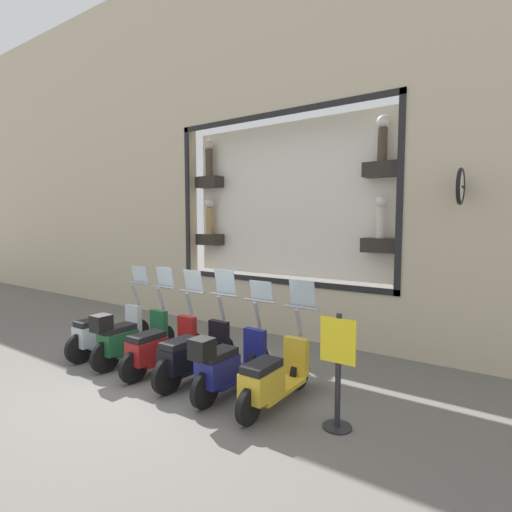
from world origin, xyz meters
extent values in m
plane|color=#66635E|center=(0.00, 0.00, 0.00)|extent=(120.00, 120.00, 0.00)
cube|color=beige|center=(3.60, 10.36, 4.45)|extent=(0.40, 15.29, 8.89)
cube|color=beige|center=(3.60, 0.00, 0.58)|extent=(0.40, 5.42, 1.16)
cube|color=beige|center=(3.60, 0.00, 6.90)|extent=(0.40, 5.42, 3.99)
cube|color=black|center=(3.39, 0.00, 4.84)|extent=(0.04, 5.42, 0.12)
cube|color=black|center=(3.39, 0.00, 1.22)|extent=(0.04, 5.42, 0.12)
cube|color=black|center=(3.39, -2.65, 3.03)|extent=(0.04, 0.12, 3.74)
cube|color=black|center=(3.39, 2.65, 3.03)|extent=(0.04, 0.12, 3.74)
cube|color=white|center=(3.95, 0.00, 3.03)|extent=(0.04, 5.18, 3.50)
cube|color=#28231E|center=(3.73, -2.20, 3.54)|extent=(0.36, 0.67, 0.28)
cylinder|color=#47382D|center=(3.73, -2.20, 4.00)|extent=(0.18, 0.18, 0.65)
sphere|color=white|center=(3.73, -2.20, 4.44)|extent=(0.23, 0.23, 0.23)
cube|color=#28231E|center=(3.73, 2.20, 3.54)|extent=(0.36, 0.67, 0.28)
cylinder|color=#47382D|center=(3.73, 2.20, 4.02)|extent=(0.19, 0.19, 0.68)
sphere|color=beige|center=(3.73, 2.20, 4.48)|extent=(0.25, 0.25, 0.25)
cube|color=#28231E|center=(3.73, -2.20, 2.07)|extent=(0.36, 0.67, 0.28)
cylinder|color=silver|center=(3.73, -2.20, 2.52)|extent=(0.17, 0.17, 0.61)
sphere|color=white|center=(3.73, -2.20, 2.93)|extent=(0.22, 0.22, 0.22)
cube|color=#28231E|center=(3.73, 2.20, 2.07)|extent=(0.36, 0.67, 0.28)
cylinder|color=#9E7F4C|center=(3.73, 2.20, 2.55)|extent=(0.19, 0.19, 0.67)
sphere|color=beige|center=(3.73, 2.20, 3.01)|extent=(0.24, 0.24, 0.24)
cylinder|color=black|center=(3.23, -3.68, 3.09)|extent=(0.35, 0.05, 0.05)
torus|color=black|center=(3.05, -3.68, 3.09)|extent=(0.59, 0.06, 0.59)
cylinder|color=white|center=(3.05, -3.68, 3.09)|extent=(0.49, 0.03, 0.49)
cylinder|color=black|center=(1.15, -1.85, 0.24)|extent=(0.47, 0.09, 0.47)
cylinder|color=black|center=(-0.17, -1.85, 0.24)|extent=(0.47, 0.09, 0.47)
cube|color=gold|center=(0.49, -1.85, 0.22)|extent=(1.02, 0.39, 0.06)
cube|color=gold|center=(0.12, -1.85, 0.43)|extent=(0.61, 0.35, 0.36)
cube|color=black|center=(0.12, -1.85, 0.66)|extent=(0.58, 0.31, 0.10)
cube|color=gold|center=(1.03, -1.85, 0.53)|extent=(0.12, 0.37, 0.56)
cylinder|color=gray|center=(1.10, -1.85, 1.03)|extent=(0.20, 0.06, 0.45)
cylinder|color=gray|center=(1.17, -1.85, 1.24)|extent=(0.04, 0.60, 0.04)
cube|color=silver|center=(1.21, -1.85, 1.45)|extent=(0.10, 0.42, 0.42)
cylinder|color=black|center=(1.14, -1.10, 0.25)|extent=(0.51, 0.09, 0.51)
cylinder|color=black|center=(-0.16, -1.10, 0.25)|extent=(0.51, 0.09, 0.51)
cube|color=navy|center=(0.49, -1.10, 0.24)|extent=(1.02, 0.38, 0.06)
cube|color=navy|center=(0.12, -1.10, 0.45)|extent=(0.61, 0.35, 0.36)
cube|color=black|center=(0.12, -1.10, 0.68)|extent=(0.58, 0.31, 0.10)
cube|color=navy|center=(1.03, -1.10, 0.55)|extent=(0.12, 0.37, 0.56)
cylinder|color=gray|center=(1.10, -1.10, 1.05)|extent=(0.20, 0.06, 0.45)
cylinder|color=gray|center=(1.17, -1.10, 1.26)|extent=(0.04, 0.60, 0.04)
cube|color=silver|center=(1.21, -1.10, 1.42)|extent=(0.08, 0.42, 0.32)
cube|color=black|center=(-0.21, -1.10, 0.84)|extent=(0.28, 0.28, 0.28)
cylinder|color=black|center=(1.12, -0.35, 0.28)|extent=(0.56, 0.09, 0.56)
cylinder|color=black|center=(-0.14, -0.35, 0.28)|extent=(0.56, 0.09, 0.56)
cube|color=black|center=(0.49, -0.35, 0.26)|extent=(1.02, 0.39, 0.06)
cube|color=black|center=(0.12, -0.35, 0.47)|extent=(0.61, 0.35, 0.36)
cube|color=black|center=(0.12, -0.35, 0.70)|extent=(0.58, 0.31, 0.10)
cube|color=black|center=(1.03, -0.35, 0.57)|extent=(0.12, 0.37, 0.56)
cylinder|color=gray|center=(1.10, -0.35, 1.07)|extent=(0.20, 0.06, 0.45)
cylinder|color=gray|center=(1.17, -0.35, 1.28)|extent=(0.04, 0.60, 0.04)
cube|color=silver|center=(1.21, -0.35, 1.51)|extent=(0.11, 0.42, 0.44)
cylinder|color=black|center=(1.14, 0.40, 0.25)|extent=(0.51, 0.09, 0.51)
cylinder|color=black|center=(-0.16, 0.40, 0.25)|extent=(0.51, 0.09, 0.51)
cube|color=maroon|center=(0.49, 0.40, 0.24)|extent=(1.02, 0.39, 0.06)
cube|color=maroon|center=(0.12, 0.40, 0.45)|extent=(0.61, 0.35, 0.36)
cube|color=black|center=(0.12, 0.40, 0.68)|extent=(0.58, 0.31, 0.10)
cube|color=maroon|center=(1.03, 0.40, 0.55)|extent=(0.12, 0.37, 0.56)
cylinder|color=gray|center=(1.10, 0.40, 1.04)|extent=(0.20, 0.06, 0.45)
cylinder|color=gray|center=(1.17, 0.40, 1.26)|extent=(0.04, 0.60, 0.04)
cube|color=silver|center=(1.21, 0.40, 1.46)|extent=(0.10, 0.42, 0.39)
cylinder|color=black|center=(1.12, 1.15, 0.27)|extent=(0.54, 0.09, 0.54)
cylinder|color=black|center=(-0.15, 1.15, 0.27)|extent=(0.54, 0.09, 0.54)
cube|color=#19512D|center=(0.49, 1.15, 0.26)|extent=(1.02, 0.39, 0.06)
cube|color=#19512D|center=(0.12, 1.15, 0.47)|extent=(0.61, 0.35, 0.36)
cube|color=black|center=(0.12, 1.15, 0.70)|extent=(0.58, 0.31, 0.10)
cube|color=#19512D|center=(1.03, 1.15, 0.57)|extent=(0.12, 0.37, 0.56)
cylinder|color=gray|center=(1.10, 1.15, 1.06)|extent=(0.20, 0.06, 0.45)
cylinder|color=gray|center=(1.17, 1.15, 1.27)|extent=(0.04, 0.60, 0.04)
cube|color=silver|center=(1.21, 1.15, 1.47)|extent=(0.10, 0.42, 0.39)
cube|color=black|center=(-0.20, 1.15, 0.86)|extent=(0.28, 0.28, 0.28)
cylinder|color=black|center=(1.12, 1.90, 0.27)|extent=(0.55, 0.09, 0.55)
cylinder|color=black|center=(-0.14, 1.90, 0.27)|extent=(0.55, 0.09, 0.55)
cube|color=#B7BCC6|center=(0.49, 1.90, 0.26)|extent=(1.02, 0.39, 0.06)
cube|color=#B7BCC6|center=(0.12, 1.90, 0.47)|extent=(0.61, 0.35, 0.36)
cube|color=black|center=(0.12, 1.90, 0.70)|extent=(0.58, 0.31, 0.10)
cube|color=#B7BCC6|center=(1.03, 1.90, 0.57)|extent=(0.12, 0.37, 0.56)
cylinder|color=gray|center=(1.10, 1.90, 1.06)|extent=(0.20, 0.06, 0.45)
cylinder|color=gray|center=(1.17, 1.90, 1.28)|extent=(0.04, 0.60, 0.04)
cube|color=silver|center=(1.21, 1.90, 1.46)|extent=(0.09, 0.42, 0.35)
cylinder|color=#232326|center=(0.38, -2.79, 0.01)|extent=(0.36, 0.36, 0.02)
cylinder|color=#232326|center=(0.38, -2.79, 0.71)|extent=(0.07, 0.07, 1.43)
cube|color=yellow|center=(0.36, -2.79, 1.10)|extent=(0.03, 0.45, 0.55)
camera|label=1|loc=(-4.07, -4.65, 2.54)|focal=28.00mm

